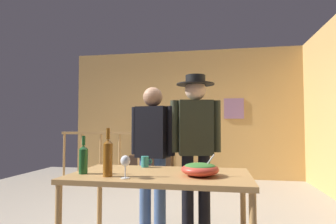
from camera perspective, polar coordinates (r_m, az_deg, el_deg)
name	(u,v)px	position (r m, az deg, el deg)	size (l,w,h in m)	color
ground_plane	(155,222)	(3.58, -2.61, -21.68)	(7.74, 7.74, 0.00)	#9E9384
back_wall	(184,114)	(6.33, 3.39, -0.34)	(5.17, 0.10, 2.86)	tan
framed_picture	(234,108)	(6.24, 13.35, 0.71)	(0.42, 0.03, 0.44)	gray
stair_railing	(139,152)	(5.45, -6.02, -8.21)	(2.45, 0.10, 1.08)	#B2844C
tv_console	(152,167)	(6.17, -3.34, -11.17)	(0.90, 0.40, 0.52)	#38281E
flat_screen_tv	(152,145)	(6.09, -3.39, -6.77)	(0.47, 0.12, 0.36)	black
serving_table	(160,181)	(2.41, -1.60, -14.05)	(1.49, 0.82, 0.76)	#B2844C
salad_bowl	(200,169)	(2.27, 6.57, -11.47)	(0.30, 0.30, 0.18)	#CC3D2D
wine_glass	(125,162)	(2.17, -8.74, -10.08)	(0.07, 0.07, 0.17)	silver
wine_bottle_green	(83,159)	(2.46, -16.95, -9.13)	(0.07, 0.07, 0.32)	#1E5628
wine_bottle_amber	(108,157)	(2.28, -12.23, -8.97)	(0.07, 0.07, 0.38)	brown
mug_teal	(145,162)	(2.74, -4.70, -10.11)	(0.11, 0.07, 0.10)	teal
person_standing_left	(153,146)	(3.14, -3.16, -6.99)	(0.52, 0.29, 1.59)	#3D5684
person_standing_right	(196,138)	(3.06, 5.70, -5.27)	(0.54, 0.42, 1.71)	black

